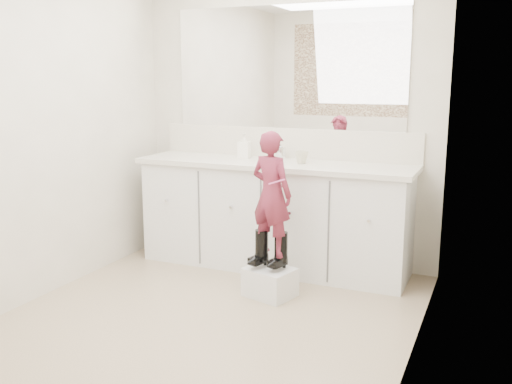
% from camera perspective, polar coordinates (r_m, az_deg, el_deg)
% --- Properties ---
extents(floor, '(3.00, 3.00, 0.00)m').
position_cam_1_polar(floor, '(3.81, -5.30, -12.86)').
color(floor, '#837156').
rests_on(floor, ground).
extents(wall_back, '(2.60, 0.00, 2.60)m').
position_cam_1_polar(wall_back, '(4.85, 3.07, 7.13)').
color(wall_back, '#BEB5A2').
rests_on(wall_back, floor).
extents(wall_front, '(2.60, 0.00, 2.60)m').
position_cam_1_polar(wall_front, '(2.31, -24.08, 1.39)').
color(wall_front, '#BEB5A2').
rests_on(wall_front, floor).
extents(wall_left, '(0.00, 3.00, 3.00)m').
position_cam_1_polar(wall_left, '(4.27, -21.15, 5.81)').
color(wall_left, '#BEB5A2').
rests_on(wall_left, floor).
extents(wall_right, '(0.00, 3.00, 3.00)m').
position_cam_1_polar(wall_right, '(3.07, 16.08, 4.21)').
color(wall_right, '#BEB5A2').
rests_on(wall_right, floor).
extents(vanity_cabinet, '(2.20, 0.55, 0.85)m').
position_cam_1_polar(vanity_cabinet, '(4.72, 1.79, -2.52)').
color(vanity_cabinet, silver).
rests_on(vanity_cabinet, floor).
extents(countertop, '(2.28, 0.58, 0.04)m').
position_cam_1_polar(countertop, '(4.62, 1.76, 2.80)').
color(countertop, beige).
rests_on(countertop, vanity_cabinet).
extents(backsplash, '(2.28, 0.03, 0.25)m').
position_cam_1_polar(backsplash, '(4.85, 2.98, 4.94)').
color(backsplash, beige).
rests_on(backsplash, countertop).
extents(mirror, '(2.00, 0.02, 1.00)m').
position_cam_1_polar(mirror, '(4.82, 3.07, 12.34)').
color(mirror, white).
rests_on(mirror, wall_back).
extents(faucet, '(0.08, 0.08, 0.10)m').
position_cam_1_polar(faucet, '(4.76, 2.50, 3.91)').
color(faucet, silver).
rests_on(faucet, countertop).
extents(cup, '(0.14, 0.14, 0.10)m').
position_cam_1_polar(cup, '(4.52, 4.58, 3.48)').
color(cup, beige).
rests_on(cup, countertop).
extents(soap_bottle, '(0.10, 0.11, 0.21)m').
position_cam_1_polar(soap_bottle, '(4.80, -1.19, 4.63)').
color(soap_bottle, white).
rests_on(soap_bottle, countertop).
extents(step_stool, '(0.39, 0.35, 0.21)m').
position_cam_1_polar(step_stool, '(4.18, 1.41, -9.00)').
color(step_stool, silver).
rests_on(step_stool, floor).
extents(boot_left, '(0.15, 0.20, 0.27)m').
position_cam_1_polar(boot_left, '(4.14, 0.56, -5.65)').
color(boot_left, black).
rests_on(boot_left, step_stool).
extents(boot_right, '(0.15, 0.20, 0.27)m').
position_cam_1_polar(boot_right, '(4.09, 2.51, -5.89)').
color(boot_right, black).
rests_on(boot_right, step_stool).
extents(toddler, '(0.37, 0.29, 0.89)m').
position_cam_1_polar(toddler, '(4.01, 1.56, -0.18)').
color(toddler, '#B13652').
rests_on(toddler, step_stool).
extents(toothbrush, '(0.13, 0.05, 0.06)m').
position_cam_1_polar(toothbrush, '(3.90, 2.08, 1.02)').
color(toothbrush, '#DC559C').
rests_on(toothbrush, toddler).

